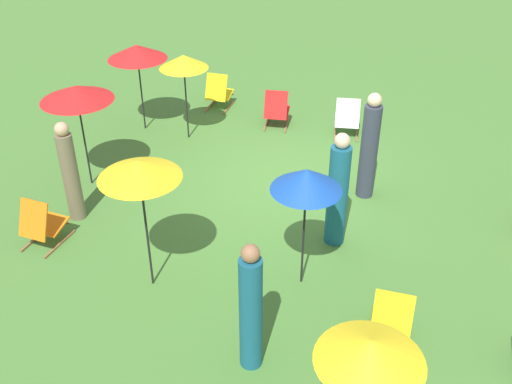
{
  "coord_description": "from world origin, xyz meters",
  "views": [
    {
      "loc": [
        -3.04,
        8.71,
        5.68
      ],
      "look_at": [
        0.0,
        1.2,
        0.5
      ],
      "focal_mm": 41.73,
      "sensor_mm": 36.0,
      "label": 1
    }
  ],
  "objects_px": {
    "umbrella_2": "(139,170)",
    "person_2": "(70,173)",
    "umbrella_1": "(184,62)",
    "deckchair_2": "(347,118)",
    "umbrella_5": "(306,180)",
    "umbrella_0": "(137,52)",
    "deckchair_5": "(277,110)",
    "umbrella_4": "(76,93)",
    "person_1": "(338,192)",
    "umbrella_3": "(371,351)",
    "person_3": "(369,148)",
    "person_0": "(251,310)",
    "deckchair_1": "(42,224)",
    "deckchair_0": "(392,318)",
    "deckchair_7": "(219,92)"
  },
  "relations": [
    {
      "from": "umbrella_0",
      "to": "umbrella_1",
      "type": "bearing_deg",
      "value": 178.68
    },
    {
      "from": "deckchair_2",
      "to": "umbrella_5",
      "type": "height_order",
      "value": "umbrella_5"
    },
    {
      "from": "deckchair_5",
      "to": "umbrella_3",
      "type": "height_order",
      "value": "umbrella_3"
    },
    {
      "from": "deckchair_5",
      "to": "umbrella_1",
      "type": "xyz_separation_m",
      "value": [
        1.5,
        1.18,
        1.26
      ]
    },
    {
      "from": "deckchair_2",
      "to": "umbrella_5",
      "type": "bearing_deg",
      "value": 82.95
    },
    {
      "from": "deckchair_5",
      "to": "umbrella_4",
      "type": "relative_size",
      "value": 0.45
    },
    {
      "from": "deckchair_2",
      "to": "umbrella_2",
      "type": "bearing_deg",
      "value": 62.13
    },
    {
      "from": "deckchair_1",
      "to": "person_0",
      "type": "distance_m",
      "value": 4.03
    },
    {
      "from": "umbrella_4",
      "to": "person_0",
      "type": "distance_m",
      "value": 5.18
    },
    {
      "from": "deckchair_0",
      "to": "deckchair_5",
      "type": "height_order",
      "value": "same"
    },
    {
      "from": "umbrella_4",
      "to": "umbrella_2",
      "type": "bearing_deg",
      "value": 141.02
    },
    {
      "from": "deckchair_1",
      "to": "person_2",
      "type": "bearing_deg",
      "value": -92.07
    },
    {
      "from": "person_1",
      "to": "person_3",
      "type": "height_order",
      "value": "person_3"
    },
    {
      "from": "deckchair_2",
      "to": "umbrella_0",
      "type": "distance_m",
      "value": 4.44
    },
    {
      "from": "umbrella_2",
      "to": "umbrella_0",
      "type": "bearing_deg",
      "value": -57.81
    },
    {
      "from": "deckchair_5",
      "to": "person_1",
      "type": "bearing_deg",
      "value": 110.39
    },
    {
      "from": "umbrella_2",
      "to": "person_3",
      "type": "bearing_deg",
      "value": -123.2
    },
    {
      "from": "umbrella_2",
      "to": "umbrella_1",
      "type": "bearing_deg",
      "value": -68.94
    },
    {
      "from": "umbrella_2",
      "to": "person_3",
      "type": "height_order",
      "value": "umbrella_2"
    },
    {
      "from": "umbrella_1",
      "to": "deckchair_1",
      "type": "bearing_deg",
      "value": 84.55
    },
    {
      "from": "person_0",
      "to": "deckchair_5",
      "type": "bearing_deg",
      "value": 28.73
    },
    {
      "from": "deckchair_2",
      "to": "person_2",
      "type": "distance_m",
      "value": 5.71
    },
    {
      "from": "deckchair_5",
      "to": "umbrella_0",
      "type": "bearing_deg",
      "value": 11.72
    },
    {
      "from": "deckchair_7",
      "to": "person_1",
      "type": "relative_size",
      "value": 0.44
    },
    {
      "from": "person_2",
      "to": "person_3",
      "type": "distance_m",
      "value": 4.91
    },
    {
      "from": "person_2",
      "to": "person_3",
      "type": "relative_size",
      "value": 0.91
    },
    {
      "from": "deckchair_2",
      "to": "person_0",
      "type": "bearing_deg",
      "value": 80.26
    },
    {
      "from": "umbrella_3",
      "to": "umbrella_5",
      "type": "height_order",
      "value": "umbrella_5"
    },
    {
      "from": "deckchair_7",
      "to": "deckchair_1",
      "type": "bearing_deg",
      "value": 81.21
    },
    {
      "from": "umbrella_0",
      "to": "person_1",
      "type": "xyz_separation_m",
      "value": [
        -4.8,
        2.31,
        -0.78
      ]
    },
    {
      "from": "person_0",
      "to": "person_1",
      "type": "bearing_deg",
      "value": 5.56
    },
    {
      "from": "deckchair_1",
      "to": "deckchair_7",
      "type": "bearing_deg",
      "value": -94.24
    },
    {
      "from": "umbrella_0",
      "to": "deckchair_5",
      "type": "bearing_deg",
      "value": -155.69
    },
    {
      "from": "umbrella_3",
      "to": "person_1",
      "type": "relative_size",
      "value": 0.96
    },
    {
      "from": "umbrella_3",
      "to": "umbrella_1",
      "type": "bearing_deg",
      "value": -49.82
    },
    {
      "from": "umbrella_0",
      "to": "umbrella_3",
      "type": "xyz_separation_m",
      "value": [
        -6.04,
        5.93,
        -0.0
      ]
    },
    {
      "from": "person_3",
      "to": "umbrella_4",
      "type": "bearing_deg",
      "value": 156.84
    },
    {
      "from": "umbrella_5",
      "to": "umbrella_4",
      "type": "bearing_deg",
      "value": -14.45
    },
    {
      "from": "umbrella_2",
      "to": "person_2",
      "type": "relative_size",
      "value": 1.16
    },
    {
      "from": "person_2",
      "to": "person_0",
      "type": "bearing_deg",
      "value": 136.92
    },
    {
      "from": "umbrella_0",
      "to": "person_1",
      "type": "height_order",
      "value": "person_1"
    },
    {
      "from": "deckchair_5",
      "to": "umbrella_2",
      "type": "height_order",
      "value": "umbrella_2"
    },
    {
      "from": "deckchair_0",
      "to": "deckchair_1",
      "type": "bearing_deg",
      "value": -5.69
    },
    {
      "from": "umbrella_1",
      "to": "person_1",
      "type": "relative_size",
      "value": 0.94
    },
    {
      "from": "deckchair_1",
      "to": "umbrella_2",
      "type": "distance_m",
      "value": 2.53
    },
    {
      "from": "deckchair_0",
      "to": "umbrella_2",
      "type": "bearing_deg",
      "value": -2.61
    },
    {
      "from": "umbrella_3",
      "to": "person_3",
      "type": "xyz_separation_m",
      "value": [
        1.11,
        -5.11,
        -0.76
      ]
    },
    {
      "from": "umbrella_3",
      "to": "deckchair_7",
      "type": "bearing_deg",
      "value": -56.12
    },
    {
      "from": "umbrella_3",
      "to": "person_2",
      "type": "height_order",
      "value": "umbrella_3"
    },
    {
      "from": "umbrella_2",
      "to": "person_1",
      "type": "bearing_deg",
      "value": -137.51
    }
  ]
}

